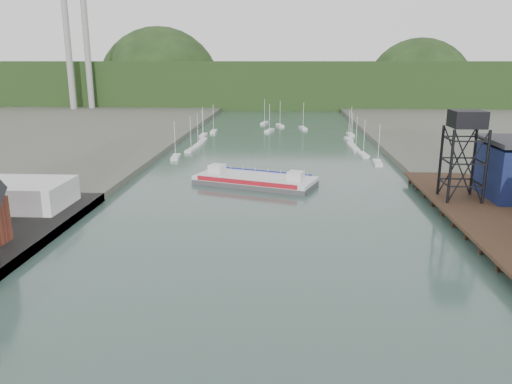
# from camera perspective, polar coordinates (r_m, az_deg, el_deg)

# --- Properties ---
(east_pier) EXTENTS (14.00, 70.00, 2.45)m
(east_pier) POSITION_cam_1_polar(r_m,az_deg,el_deg) (87.52, 26.02, -3.14)
(east_pier) COLOR black
(east_pier) RESTS_ON ground
(white_shed) EXTENTS (18.00, 12.00, 4.50)m
(white_shed) POSITION_cam_1_polar(r_m,az_deg,el_deg) (97.23, -25.74, -0.22)
(white_shed) COLOR silver
(white_shed) RESTS_ON west_quay
(lift_tower) EXTENTS (6.50, 6.50, 16.00)m
(lift_tower) POSITION_cam_1_polar(r_m,az_deg,el_deg) (95.94, 22.95, 7.10)
(lift_tower) COLOR black
(lift_tower) RESTS_ON east_pier
(marina_sailboats) EXTENTS (57.71, 92.65, 0.90)m
(marina_sailboats) POSITION_cam_1_polar(r_m,az_deg,el_deg) (172.38, 2.38, 6.04)
(marina_sailboats) COLOR silver
(marina_sailboats) RESTS_ON ground
(smokestacks) EXTENTS (11.20, 8.20, 60.00)m
(smokestacks) POSITION_cam_1_polar(r_m,az_deg,el_deg) (286.07, -19.66, 14.68)
(smokestacks) COLOR gray
(smokestacks) RESTS_ON ground
(distant_hills) EXTENTS (500.00, 120.00, 80.00)m
(distant_hills) POSITION_cam_1_polar(r_m,az_deg,el_deg) (333.69, 2.27, 12.02)
(distant_hills) COLOR black
(distant_hills) RESTS_ON ground
(chain_ferry) EXTENTS (28.10, 18.50, 3.76)m
(chain_ferry) POSITION_cam_1_polar(r_m,az_deg,el_deg) (110.02, -0.10, 1.40)
(chain_ferry) COLOR #454547
(chain_ferry) RESTS_ON ground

